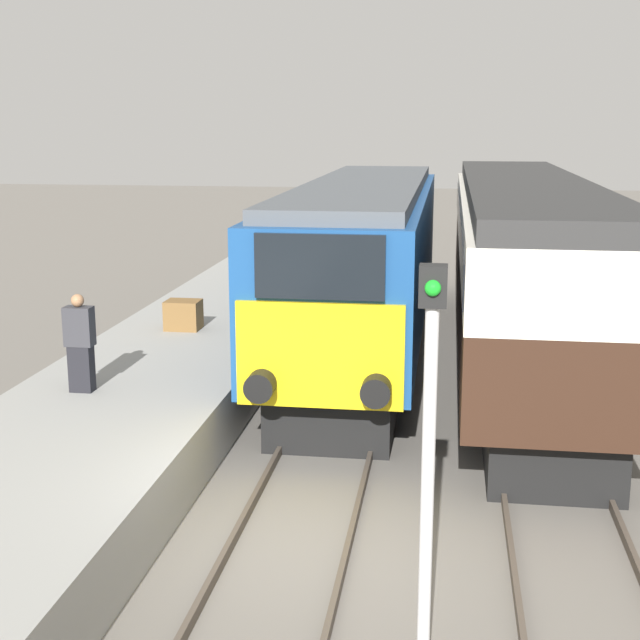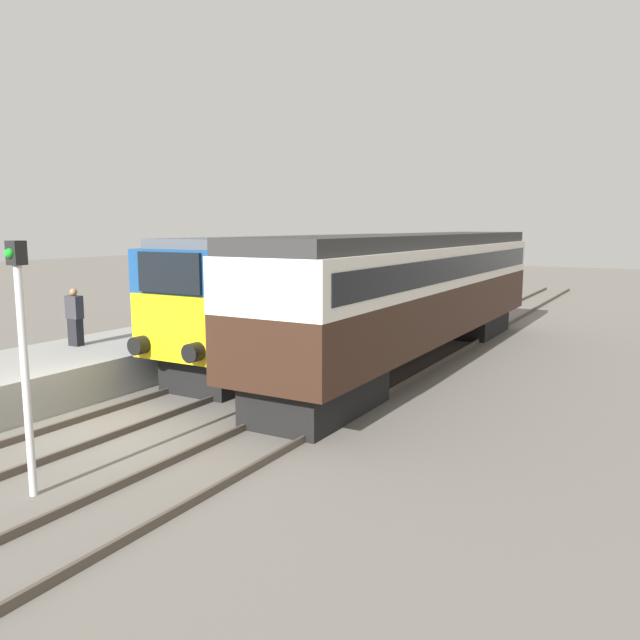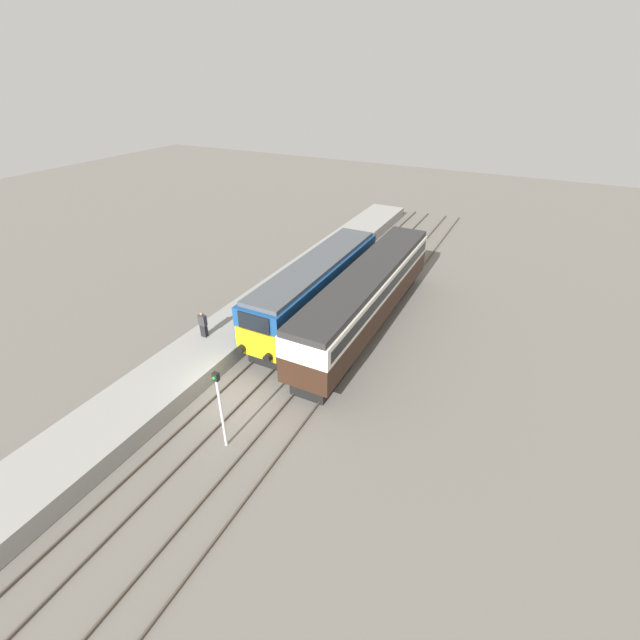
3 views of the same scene
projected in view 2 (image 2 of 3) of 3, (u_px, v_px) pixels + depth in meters
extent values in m
plane|color=slate|center=(92.00, 431.00, 12.78)|extent=(120.00, 120.00, 0.00)
cube|color=gray|center=(215.00, 336.00, 21.20)|extent=(3.50, 50.00, 0.95)
cube|color=#4C4238|center=(219.00, 374.00, 17.41)|extent=(0.07, 60.00, 0.14)
cube|color=#4C4238|center=(261.00, 381.00, 16.71)|extent=(0.07, 60.00, 0.14)
cube|color=#4C4238|center=(325.00, 390.00, 15.74)|extent=(0.07, 60.00, 0.14)
cube|color=#4C4238|center=(377.00, 398.00, 15.03)|extent=(0.07, 60.00, 0.14)
cube|color=black|center=(238.00, 362.00, 16.96)|extent=(2.03, 4.00, 1.00)
cube|color=black|center=(374.00, 321.00, 24.42)|extent=(2.03, 4.00, 1.00)
cube|color=navy|center=(318.00, 283.00, 20.42)|extent=(2.70, 13.70, 2.63)
cube|color=yellow|center=(171.00, 329.00, 14.59)|extent=(2.48, 0.10, 1.58)
cube|color=black|center=(169.00, 273.00, 14.39)|extent=(1.89, 0.10, 0.95)
cube|color=#4C5156|center=(318.00, 239.00, 20.20)|extent=(2.38, 13.16, 0.24)
cylinder|color=black|center=(139.00, 345.00, 14.89)|extent=(0.44, 0.35, 0.44)
cylinder|color=black|center=(194.00, 352.00, 14.05)|extent=(0.44, 0.35, 0.44)
cube|color=black|center=(318.00, 393.00, 13.97)|extent=(1.89, 3.60, 0.95)
cube|color=black|center=(473.00, 322.00, 24.37)|extent=(1.89, 3.60, 0.95)
cube|color=#331E14|center=(418.00, 308.00, 18.99)|extent=(2.70, 16.54, 1.47)
cube|color=silver|center=(419.00, 265.00, 18.80)|extent=(2.71, 16.54, 1.16)
cube|color=black|center=(419.00, 265.00, 18.80)|extent=(2.75, 15.87, 0.64)
cube|color=#2D2D2D|center=(419.00, 240.00, 18.68)|extent=(2.48, 16.54, 0.36)
cube|color=black|center=(76.00, 332.00, 16.90)|extent=(0.36, 0.24, 0.75)
cube|color=#333338|center=(74.00, 307.00, 16.80)|extent=(0.44, 0.26, 0.62)
sphere|color=#9E704C|center=(73.00, 292.00, 16.74)|extent=(0.20, 0.20, 0.20)
cylinder|color=silver|center=(26.00, 383.00, 9.49)|extent=(0.12, 0.12, 3.60)
cube|color=black|center=(16.00, 253.00, 9.19)|extent=(0.24, 0.20, 0.36)
sphere|color=green|center=(9.00, 253.00, 9.10)|extent=(0.14, 0.14, 0.14)
cube|color=brown|center=(194.00, 316.00, 20.51)|extent=(0.70, 0.56, 0.60)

